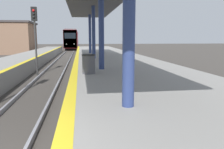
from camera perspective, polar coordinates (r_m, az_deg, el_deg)
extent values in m
cube|color=yellow|center=(3.36, -12.80, -17.27)|extent=(0.30, 80.00, 0.00)
cube|color=black|center=(56.61, -10.29, 7.00)|extent=(2.32, 21.22, 0.55)
cube|color=maroon|center=(56.57, -10.35, 9.14)|extent=(2.73, 23.57, 3.67)
cube|color=yellow|center=(44.87, -10.87, 9.10)|extent=(2.67, 0.16, 3.60)
cube|color=black|center=(44.81, -10.90, 9.92)|extent=(2.18, 0.06, 1.10)
cube|color=#59595E|center=(56.60, -10.41, 11.12)|extent=(2.32, 22.40, 0.24)
sphere|color=white|center=(44.86, -11.80, 7.78)|extent=(0.18, 0.18, 0.18)
sphere|color=white|center=(44.80, -9.87, 7.83)|extent=(0.18, 0.18, 0.18)
cylinder|color=#2D2D2D|center=(15.63, -19.25, 6.42)|extent=(0.12, 0.12, 3.62)
cube|color=black|center=(15.69, -19.70, 14.67)|extent=(0.36, 0.20, 0.90)
sphere|color=red|center=(15.59, -19.84, 15.46)|extent=(0.16, 0.16, 0.16)
sphere|color=black|center=(15.57, -19.80, 14.72)|extent=(0.16, 0.16, 0.16)
sphere|color=black|center=(15.55, -19.76, 13.98)|extent=(0.16, 0.16, 0.16)
cylinder|color=navy|center=(4.74, 4.46, 14.80)|extent=(0.27, 0.27, 3.89)
cylinder|color=navy|center=(10.74, -2.81, 11.77)|extent=(0.27, 0.27, 3.89)
cylinder|color=navy|center=(16.80, -4.83, 10.88)|extent=(0.27, 0.27, 3.89)
cylinder|color=navy|center=(22.87, -5.78, 10.46)|extent=(0.27, 0.27, 3.89)
cylinder|color=#4C4C51|center=(9.42, -6.12, 2.56)|extent=(0.55, 0.55, 0.77)
cylinder|color=#262626|center=(9.38, -6.16, 5.09)|extent=(0.58, 0.58, 0.06)
cube|color=brown|center=(40.48, -25.98, 8.40)|extent=(8.68, 6.70, 4.89)
cube|color=#383333|center=(40.57, -26.25, 12.06)|extent=(9.11, 7.04, 0.30)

